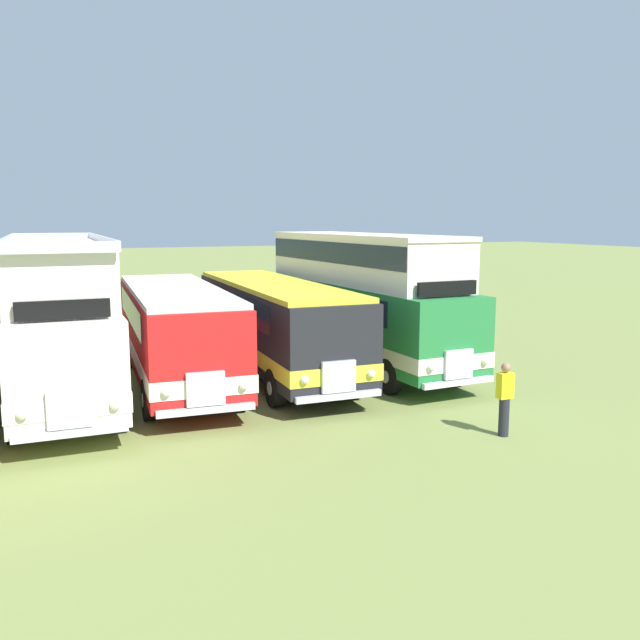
% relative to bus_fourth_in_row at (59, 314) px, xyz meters
% --- Properties ---
extents(ground_plane, '(200.00, 200.00, 0.00)m').
position_rel_bus_fourth_in_row_xyz_m(ground_plane, '(-0.00, -0.06, -2.36)').
color(ground_plane, olive).
extents(bus_fourth_in_row, '(2.71, 10.80, 4.52)m').
position_rel_bus_fourth_in_row_xyz_m(bus_fourth_in_row, '(0.00, 0.00, 0.00)').
color(bus_fourth_in_row, silver).
rests_on(bus_fourth_in_row, ground).
extents(bus_fifth_in_row, '(3.12, 10.10, 2.99)m').
position_rel_bus_fourth_in_row_xyz_m(bus_fifth_in_row, '(3.21, 0.07, -0.61)').
color(bus_fifth_in_row, red).
rests_on(bus_fifth_in_row, ground).
extents(bus_sixth_in_row, '(2.88, 10.81, 2.99)m').
position_rel_bus_fourth_in_row_xyz_m(bus_sixth_in_row, '(6.41, 0.33, -0.60)').
color(bus_sixth_in_row, black).
rests_on(bus_sixth_in_row, ground).
extents(bus_seventh_in_row, '(2.94, 10.67, 4.49)m').
position_rel_bus_fourth_in_row_xyz_m(bus_seventh_in_row, '(9.62, 0.34, 0.11)').
color(bus_seventh_in_row, '#237538').
rests_on(bus_seventh_in_row, ground).
extents(marshal_person, '(0.36, 0.24, 1.73)m').
position_rel_bus_fourth_in_row_xyz_m(marshal_person, '(9.22, -7.72, -1.47)').
color(marshal_person, '#23232D').
rests_on(marshal_person, ground).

